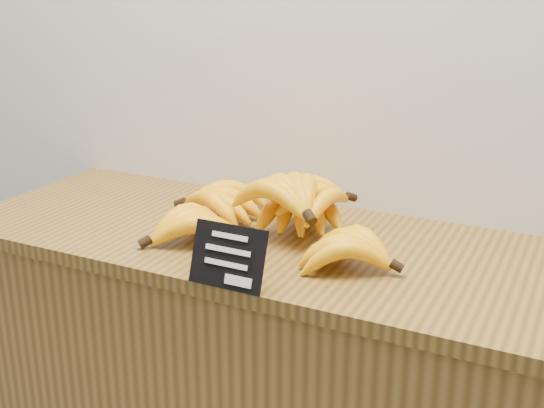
% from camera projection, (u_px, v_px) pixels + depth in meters
% --- Properties ---
extents(counter_top, '(1.44, 0.54, 0.03)m').
position_uv_depth(counter_top, '(282.00, 244.00, 1.45)').
color(counter_top, brown).
rests_on(counter_top, counter).
extents(chalkboard_sign, '(0.14, 0.04, 0.11)m').
position_uv_depth(chalkboard_sign, '(228.00, 257.00, 1.20)').
color(chalkboard_sign, black).
rests_on(chalkboard_sign, counter_top).
extents(banana_pile, '(0.58, 0.39, 0.13)m').
position_uv_depth(banana_pile, '(273.00, 213.00, 1.44)').
color(banana_pile, '#FFB50A').
rests_on(banana_pile, counter_top).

